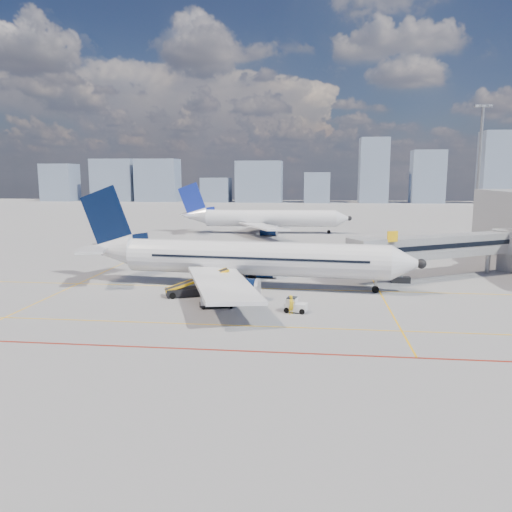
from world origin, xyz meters
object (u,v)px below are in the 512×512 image
Objects in this scene: ramp_worker at (291,305)px; cargo_dolly at (217,297)px; belt_loader at (190,289)px; second_aircraft at (263,218)px; main_aircraft at (241,258)px; baggage_tug at (295,305)px.

cargo_dolly is at bearing 113.59° from ramp_worker.
second_aircraft is at bearing 66.01° from belt_loader.
cargo_dolly is at bearing -91.25° from main_aircraft.
cargo_dolly is 2.06× the size of ramp_worker.
second_aircraft is at bearing 97.90° from main_aircraft.
belt_loader is at bearing 97.78° from ramp_worker.
ramp_worker is at bearing -54.84° from main_aircraft.
ramp_worker is (6.12, -10.49, -2.36)m from main_aircraft.
baggage_tug is (6.39, -9.82, -2.56)m from main_aircraft.
second_aircraft is at bearing 77.62° from cargo_dolly.
main_aircraft is 17.84× the size of baggage_tug.
cargo_dolly reaches higher than ramp_worker.
main_aircraft is 12.37m from ramp_worker.
belt_loader is 3.83× the size of ramp_worker.
main_aircraft reaches higher than ramp_worker.
main_aircraft reaches higher than cargo_dolly.
second_aircraft is 10.46× the size of cargo_dolly.
ramp_worker reaches higher than baggage_tug.
main_aircraft is 9.29m from cargo_dolly.
cargo_dolly is at bearing -92.38° from second_aircraft.
cargo_dolly is (-7.35, 0.85, 0.33)m from baggage_tug.
belt_loader is 12.10m from ramp_worker.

